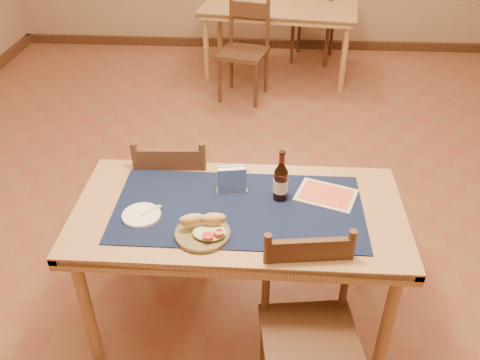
# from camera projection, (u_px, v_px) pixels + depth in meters

# --- Properties ---
(room) EXTENTS (6.04, 7.04, 2.84)m
(room) POSITION_uv_depth(u_px,v_px,m) (248.00, 23.00, 2.74)
(room) COLOR brown
(room) RESTS_ON ground
(main_table) EXTENTS (1.60, 0.80, 0.75)m
(main_table) POSITION_uv_depth(u_px,v_px,m) (239.00, 222.00, 2.50)
(main_table) COLOR #AA8750
(main_table) RESTS_ON ground
(placemat) EXTENTS (1.20, 0.60, 0.01)m
(placemat) POSITION_uv_depth(u_px,v_px,m) (239.00, 208.00, 2.46)
(placemat) COLOR #101C3C
(placemat) RESTS_ON main_table
(baseboard) EXTENTS (6.00, 7.00, 0.10)m
(baseboard) POSITION_uv_depth(u_px,v_px,m) (246.00, 217.00, 3.51)
(baseboard) COLOR #4B2E1A
(baseboard) RESTS_ON ground
(back_table) EXTENTS (1.68, 1.00, 0.75)m
(back_table) POSITION_uv_depth(u_px,v_px,m) (279.00, 14.00, 5.31)
(back_table) COLOR #AA8750
(back_table) RESTS_ON ground
(chair_main_far) EXTENTS (0.44, 0.44, 0.91)m
(chair_main_far) POSITION_uv_depth(u_px,v_px,m) (176.00, 194.00, 3.02)
(chair_main_far) COLOR #4B2E1A
(chair_main_far) RESTS_ON ground
(chair_main_near) EXTENTS (0.47, 0.47, 0.90)m
(chair_main_near) POSITION_uv_depth(u_px,v_px,m) (309.00, 330.00, 2.21)
(chair_main_near) COLOR #4B2E1A
(chair_main_near) RESTS_ON ground
(chair_back_near) EXTENTS (0.53, 0.53, 0.94)m
(chair_back_near) POSITION_uv_depth(u_px,v_px,m) (245.00, 49.00, 4.96)
(chair_back_near) COLOR #4B2E1A
(chair_back_near) RESTS_ON ground
(chair_back_far) EXTENTS (0.55, 0.55, 1.00)m
(chair_back_far) POSITION_uv_depth(u_px,v_px,m) (314.00, 16.00, 5.73)
(chair_back_far) COLOR #4B2E1A
(chair_back_far) RESTS_ON ground
(sandwich_plate) EXTENTS (0.25, 0.25, 0.10)m
(sandwich_plate) POSITION_uv_depth(u_px,v_px,m) (204.00, 230.00, 2.28)
(sandwich_plate) COLOR olive
(sandwich_plate) RESTS_ON placemat
(side_plate) EXTENTS (0.18, 0.18, 0.02)m
(side_plate) POSITION_uv_depth(u_px,v_px,m) (141.00, 215.00, 2.40)
(side_plate) COLOR white
(side_plate) RESTS_ON placemat
(fork) EXTENTS (0.10, 0.10, 0.00)m
(fork) POSITION_uv_depth(u_px,v_px,m) (152.00, 210.00, 2.41)
(fork) COLOR #87D675
(fork) RESTS_ON side_plate
(beer_bottle) EXTENTS (0.07, 0.07, 0.27)m
(beer_bottle) POSITION_uv_depth(u_px,v_px,m) (281.00, 182.00, 2.46)
(beer_bottle) COLOR #431B0B
(beer_bottle) RESTS_ON placemat
(napkin_holder) EXTENTS (0.16, 0.08, 0.14)m
(napkin_holder) POSITION_uv_depth(u_px,v_px,m) (232.00, 180.00, 2.54)
(napkin_holder) COLOR silver
(napkin_holder) RESTS_ON placemat
(menu_card) EXTENTS (0.34, 0.29, 0.01)m
(menu_card) POSITION_uv_depth(u_px,v_px,m) (326.00, 195.00, 2.54)
(menu_card) COLOR beige
(menu_card) RESTS_ON placemat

